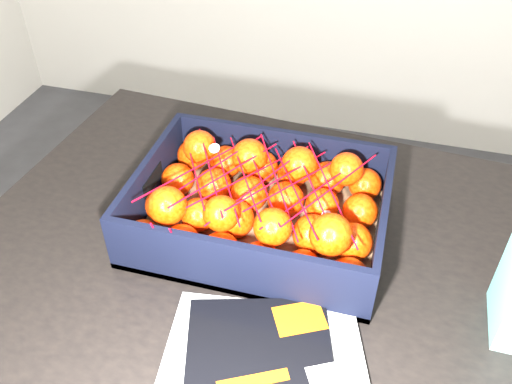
# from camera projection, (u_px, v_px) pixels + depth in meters

# --- Properties ---
(room_shell) EXTENTS (3.54, 3.54, 2.50)m
(room_shell) POSITION_uv_depth(u_px,v_px,m) (338.00, 27.00, 0.48)
(room_shell) COLOR silver
(room_shell) RESTS_ON ground
(table) EXTENTS (1.26, 0.89, 0.75)m
(table) POSITION_uv_depth(u_px,v_px,m) (299.00, 291.00, 1.02)
(table) COLOR black
(table) RESTS_ON ground
(magazine_stack) EXTENTS (0.35, 0.33, 0.02)m
(magazine_stack) POSITION_uv_depth(u_px,v_px,m) (262.00, 383.00, 0.76)
(magazine_stack) COLOR silver
(magazine_stack) RESTS_ON table
(produce_crate) EXTENTS (0.44, 0.33, 0.11)m
(produce_crate) POSITION_uv_depth(u_px,v_px,m) (260.00, 214.00, 0.98)
(produce_crate) COLOR brown
(produce_crate) RESTS_ON table
(clementine_heap) EXTENTS (0.41, 0.31, 0.12)m
(clementine_heap) POSITION_uv_depth(u_px,v_px,m) (261.00, 205.00, 0.97)
(clementine_heap) COLOR #FF3405
(clementine_heap) RESTS_ON produce_crate
(mesh_net) EXTENTS (0.37, 0.29, 0.10)m
(mesh_net) POSITION_uv_depth(u_px,v_px,m) (256.00, 183.00, 0.93)
(mesh_net) COLOR #B6061A
(mesh_net) RESTS_ON clementine_heap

